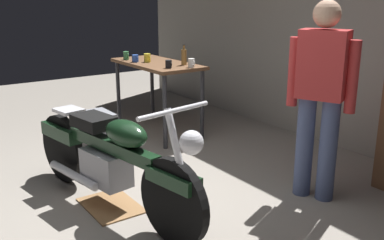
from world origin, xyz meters
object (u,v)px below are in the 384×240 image
Objects in this scene: storage_bin at (99,126)px; mug_yellow_tall at (147,58)px; mug_green_speckled at (126,56)px; mug_white_ceramic at (191,63)px; mug_black_matte at (169,64)px; person_standing at (321,93)px; mug_blue_enamel at (135,58)px; motorcycle at (110,157)px; bottle at (184,57)px.

storage_bin is 3.77× the size of mug_yellow_tall.
mug_green_speckled is (-0.27, 0.54, 0.78)m from storage_bin.
mug_black_matte is at bearing -114.38° from mug_white_ceramic.
mug_yellow_tall is 0.54m from mug_black_matte.
person_standing is 2.58m from mug_blue_enamel.
mug_white_ceramic is at bearing 17.96° from mug_yellow_tall.
mug_white_ceramic reaches higher than mug_black_matte.
mug_yellow_tall reaches higher than mug_white_ceramic.
motorcycle is 1.76m from mug_black_matte.
mug_yellow_tall is (-0.65, -0.21, 0.00)m from mug_white_ceramic.
mug_blue_enamel is 0.64m from mug_black_matte.
mug_yellow_tall is at bearing 83.59° from storage_bin.
mug_blue_enamel is 0.96× the size of mug_yellow_tall.
storage_bin is at bearing -134.21° from mug_black_matte.
mug_green_speckled is (-0.99, -0.32, 0.00)m from mug_white_ceramic.
motorcycle is 1.80m from person_standing.
mug_black_matte is at bearing 45.79° from storage_bin.
mug_green_speckled is at bearing -16.27° from person_standing.
bottle reaches higher than storage_bin.
mug_yellow_tall is at bearing -162.04° from mug_white_ceramic.
bottle reaches higher than mug_green_speckled.
mug_yellow_tall is at bearing -17.93° from person_standing.
bottle is (0.79, 0.36, 0.04)m from mug_green_speckled.
mug_green_speckled reaches higher than mug_white_ceramic.
person_standing is at bearing 52.97° from motorcycle.
mug_yellow_tall reaches higher than motorcycle.
mug_white_ceramic is 1.04× the size of mug_green_speckled.
storage_bin is at bearing -119.79° from bottle.
mug_black_matte is at bearing -70.81° from bottle.
mug_blue_enamel is at bearing -146.00° from bottle.
motorcycle is at bearing -38.19° from mug_yellow_tall.
mug_yellow_tall is at bearing 132.55° from motorcycle.
motorcycle reaches higher than storage_bin.
motorcycle is 19.30× the size of mug_blue_enamel.
mug_yellow_tall reaches higher than mug_black_matte.
bottle is (0.52, 0.90, 0.83)m from storage_bin.
person_standing is 2.79m from storage_bin.
mug_white_ceramic is at bearing 65.62° from mug_black_matte.
mug_black_matte is (-0.11, -0.24, -0.00)m from mug_white_ceramic.
bottle reaches higher than mug_white_ceramic.
mug_green_speckled is 0.44× the size of bottle.
person_standing is 1.82m from mug_white_ceramic.
mug_black_matte is (-1.92, -0.26, 0.02)m from person_standing.
mug_green_speckled is 0.89m from mug_black_matte.
mug_white_ceramic is 0.45× the size of bottle.
mug_green_speckled is at bearing -155.42° from bottle.
motorcycle is 2.04m from bottle.
mug_black_matte is at bearing -15.57° from person_standing.
mug_white_ceramic is 0.68m from mug_yellow_tall.
mug_yellow_tall is (-1.65, 1.30, 0.50)m from motorcycle.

